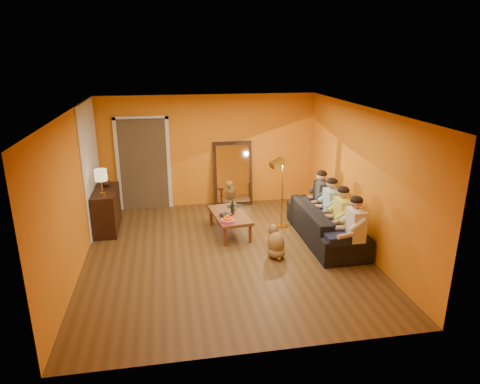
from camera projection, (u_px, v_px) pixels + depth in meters
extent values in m
cube|color=brown|center=(226.00, 253.00, 7.81)|extent=(5.00, 5.50, 0.00)
cube|color=white|center=(224.00, 110.00, 6.99)|extent=(5.00, 5.50, 0.00)
cube|color=orange|center=(209.00, 151.00, 9.97)|extent=(5.00, 0.00, 2.60)
cube|color=orange|center=(74.00, 193.00, 6.99)|extent=(0.00, 5.50, 2.60)
cube|color=orange|center=(360.00, 178.00, 7.81)|extent=(0.00, 5.50, 2.60)
cube|color=white|center=(91.00, 166.00, 8.63)|extent=(0.02, 1.90, 2.58)
cube|color=#3F2D19|center=(144.00, 163.00, 9.88)|extent=(1.06, 0.30, 2.10)
cube|color=white|center=(118.00, 166.00, 9.67)|extent=(0.08, 0.06, 2.20)
cube|color=white|center=(169.00, 164.00, 9.86)|extent=(0.08, 0.06, 2.20)
cube|color=white|center=(140.00, 118.00, 9.43)|extent=(1.22, 0.06, 0.08)
cube|color=black|center=(233.00, 174.00, 10.12)|extent=(0.92, 0.27, 1.51)
cube|color=white|center=(233.00, 174.00, 10.08)|extent=(0.78, 0.21, 1.35)
cube|color=black|center=(107.00, 210.00, 8.75)|extent=(0.44, 1.18, 0.85)
imported|color=black|center=(326.00, 223.00, 8.28)|extent=(2.31, 0.90, 0.67)
cylinder|color=black|center=(232.00, 207.00, 8.46)|extent=(0.07, 0.07, 0.31)
imported|color=#B27F3F|center=(235.00, 209.00, 8.67)|extent=(0.09, 0.09, 0.08)
imported|color=black|center=(236.00, 207.00, 8.90)|extent=(0.33, 0.22, 0.03)
imported|color=black|center=(222.00, 217.00, 8.33)|extent=(0.24, 0.28, 0.02)
imported|color=#A41218|center=(222.00, 216.00, 8.33)|extent=(0.23, 0.29, 0.02)
imported|color=black|center=(222.00, 216.00, 8.31)|extent=(0.24, 0.27, 0.02)
imported|color=black|center=(106.00, 182.00, 8.82)|extent=(0.20, 0.20, 0.21)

